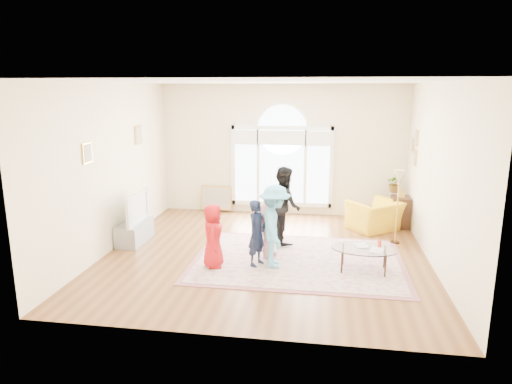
# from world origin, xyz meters

# --- Properties ---
(ground) EXTENTS (6.00, 6.00, 0.00)m
(ground) POSITION_xyz_m (0.00, 0.00, 0.00)
(ground) COLOR brown
(ground) RESTS_ON ground
(room_shell) EXTENTS (6.00, 6.00, 6.00)m
(room_shell) POSITION_xyz_m (0.01, 2.83, 1.57)
(room_shell) COLOR beige
(room_shell) RESTS_ON ground
(area_rug) EXTENTS (3.60, 2.60, 0.02)m
(area_rug) POSITION_xyz_m (0.63, -0.24, 0.01)
(area_rug) COLOR beige
(area_rug) RESTS_ON ground
(rug_border) EXTENTS (3.80, 2.80, 0.01)m
(rug_border) POSITION_xyz_m (0.63, -0.24, 0.01)
(rug_border) COLOR #93565B
(rug_border) RESTS_ON ground
(tv_console) EXTENTS (0.45, 1.00, 0.42)m
(tv_console) POSITION_xyz_m (-2.75, 0.30, 0.21)
(tv_console) COLOR gray
(tv_console) RESTS_ON ground
(television) EXTENTS (0.17, 1.08, 0.62)m
(television) POSITION_xyz_m (-2.74, 0.30, 0.73)
(television) COLOR black
(television) RESTS_ON tv_console
(coffee_table) EXTENTS (1.17, 0.80, 0.54)m
(coffee_table) POSITION_xyz_m (1.77, -0.57, 0.40)
(coffee_table) COLOR silver
(coffee_table) RESTS_ON ground
(armchair) EXTENTS (1.34, 1.32, 0.66)m
(armchair) POSITION_xyz_m (2.19, 1.89, 0.33)
(armchair) COLOR yellow
(armchair) RESTS_ON ground
(side_cabinet) EXTENTS (0.40, 0.50, 0.70)m
(side_cabinet) POSITION_xyz_m (2.78, 2.22, 0.35)
(side_cabinet) COLOR black
(side_cabinet) RESTS_ON ground
(floor_lamp) EXTENTS (0.31, 0.31, 1.51)m
(floor_lamp) POSITION_xyz_m (2.53, 1.06, 1.28)
(floor_lamp) COLOR black
(floor_lamp) RESTS_ON ground
(plant_pedestal) EXTENTS (0.20, 0.20, 0.70)m
(plant_pedestal) POSITION_xyz_m (2.70, 2.66, 0.35)
(plant_pedestal) COLOR white
(plant_pedestal) RESTS_ON ground
(potted_plant) EXTENTS (0.40, 0.35, 0.44)m
(potted_plant) POSITION_xyz_m (2.70, 2.66, 0.92)
(potted_plant) COLOR #33722D
(potted_plant) RESTS_ON plant_pedestal
(leaning_picture) EXTENTS (0.80, 0.14, 0.62)m
(leaning_picture) POSITION_xyz_m (-1.66, 2.90, 0.00)
(leaning_picture) COLOR tan
(leaning_picture) RESTS_ON ground
(child_red) EXTENTS (0.44, 0.60, 1.13)m
(child_red) POSITION_xyz_m (-0.82, -0.78, 0.58)
(child_red) COLOR red
(child_red) RESTS_ON area_rug
(child_navy) EXTENTS (0.44, 0.51, 1.18)m
(child_navy) POSITION_xyz_m (-0.08, -0.59, 0.61)
(child_navy) COLOR #161D35
(child_navy) RESTS_ON area_rug
(child_black) EXTENTS (0.82, 0.92, 1.56)m
(child_black) POSITION_xyz_m (0.28, 0.71, 0.80)
(child_black) COLOR black
(child_black) RESTS_ON area_rug
(child_pink) EXTENTS (0.43, 0.78, 1.26)m
(child_pink) POSITION_xyz_m (0.06, -0.20, 0.65)
(child_pink) COLOR #F0AFBB
(child_pink) RESTS_ON area_rug
(child_blue) EXTENTS (0.70, 1.03, 1.46)m
(child_blue) POSITION_xyz_m (0.23, -0.60, 0.75)
(child_blue) COLOR #5DBFE7
(child_blue) RESTS_ON area_rug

